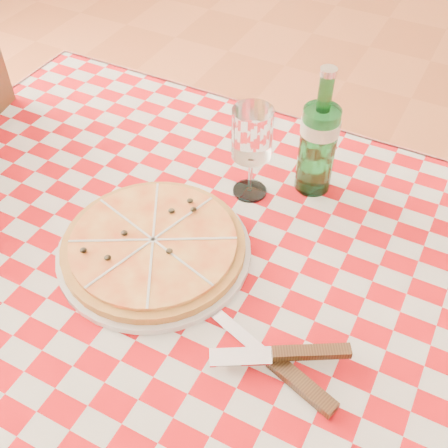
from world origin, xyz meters
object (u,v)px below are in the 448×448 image
object	(u,v)px
dining_table	(218,319)
water_bottle	(320,132)
pizza_plate	(154,245)
wine_glass	(251,154)

from	to	relation	value
dining_table	water_bottle	distance (m)	0.35
pizza_plate	dining_table	bearing A→B (deg)	-2.02
dining_table	pizza_plate	size ratio (longest dim) A/B	3.94
dining_table	wine_glass	xyz separation A→B (m)	(-0.04, 0.20, 0.18)
wine_glass	pizza_plate	bearing A→B (deg)	-109.47
dining_table	water_bottle	size ratio (longest dim) A/B	5.16
pizza_plate	water_bottle	xyz separation A→B (m)	(0.16, 0.27, 0.10)
pizza_plate	water_bottle	size ratio (longest dim) A/B	1.31
dining_table	pizza_plate	world-z (taller)	pizza_plate
dining_table	water_bottle	xyz separation A→B (m)	(0.05, 0.27, 0.21)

